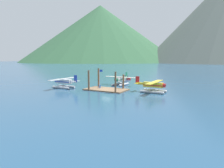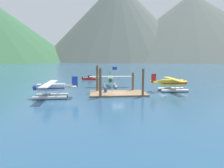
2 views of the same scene
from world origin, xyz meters
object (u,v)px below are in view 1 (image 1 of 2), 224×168
at_px(boat_red_open_north, 126,78).
at_px(fuel_drum, 100,86).
at_px(seaplane_cream_bow_centre, 120,80).
at_px(flagpole, 100,77).
at_px(seaplane_silver_port_aft, 64,83).
at_px(seaplane_yellow_stbd_fwd, 153,86).

bearing_deg(boat_red_open_north, fuel_drum, -81.27).
bearing_deg(seaplane_cream_bow_centre, fuel_drum, -100.22).
bearing_deg(flagpole, seaplane_cream_bow_centre, 88.00).
bearing_deg(boat_red_open_north, seaplane_cream_bow_centre, -71.20).
bearing_deg(seaplane_silver_port_aft, boat_red_open_north, 78.92).
xyz_separation_m(fuel_drum, seaplane_silver_port_aft, (-9.86, -3.48, 0.84)).
height_order(seaplane_silver_port_aft, seaplane_cream_bow_centre, same).
relative_size(fuel_drum, seaplane_cream_bow_centre, 0.08).
height_order(seaplane_silver_port_aft, boat_red_open_north, seaplane_silver_port_aft).
bearing_deg(flagpole, fuel_drum, 124.81).
height_order(seaplane_cream_bow_centre, boat_red_open_north, seaplane_cream_bow_centre).
xyz_separation_m(seaplane_silver_port_aft, boat_red_open_north, (5.83, 29.77, -1.09)).
height_order(fuel_drum, seaplane_yellow_stbd_fwd, seaplane_yellow_stbd_fwd).
bearing_deg(seaplane_silver_port_aft, flagpole, 8.18).
height_order(flagpole, seaplane_yellow_stbd_fwd, flagpole).
height_order(fuel_drum, seaplane_cream_bow_centre, seaplane_cream_bow_centre).
height_order(fuel_drum, boat_red_open_north, boat_red_open_north).
bearing_deg(seaplane_yellow_stbd_fwd, seaplane_silver_port_aft, -168.17).
height_order(flagpole, seaplane_cream_bow_centre, flagpole).
height_order(seaplane_silver_port_aft, seaplane_yellow_stbd_fwd, same).
xyz_separation_m(fuel_drum, seaplane_cream_bow_centre, (1.70, 9.44, 0.84)).
bearing_deg(flagpole, seaplane_silver_port_aft, -171.82).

